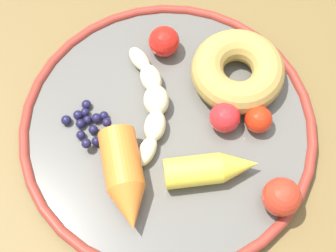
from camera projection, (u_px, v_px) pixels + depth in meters
The scene contains 12 objects.
ground_plane at pixel (154, 232), 1.33m from camera, with size 6.00×6.00×0.00m, color #766F5C.
dining_table at pixel (142, 121), 0.71m from camera, with size 1.13×0.94×0.77m.
plate at pixel (168, 127), 0.60m from camera, with size 0.35×0.35×0.02m.
banana at pixel (151, 102), 0.60m from camera, with size 0.11×0.14×0.03m.
carrot_orange at pixel (125, 179), 0.55m from camera, with size 0.11×0.11×0.04m.
carrot_yellow at pixel (212, 169), 0.56m from camera, with size 0.10×0.09×0.03m.
donut at pixel (238, 71), 0.61m from camera, with size 0.11×0.11×0.04m, color #AA8B43.
blueberry_pile at pixel (88, 123), 0.59m from camera, with size 0.05×0.05×0.02m.
tomato_near at pixel (281, 197), 0.54m from camera, with size 0.04×0.04×0.04m, color red.
tomato_mid at pixel (258, 119), 0.58m from camera, with size 0.03×0.03×0.03m, color red.
tomato_far at pixel (225, 117), 0.58m from camera, with size 0.04×0.04×0.04m, color red.
tomato_extra at pixel (164, 42), 0.62m from camera, with size 0.04×0.04×0.04m, color red.
Camera 1 is at (-0.19, 0.24, 1.32)m, focal length 54.14 mm.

